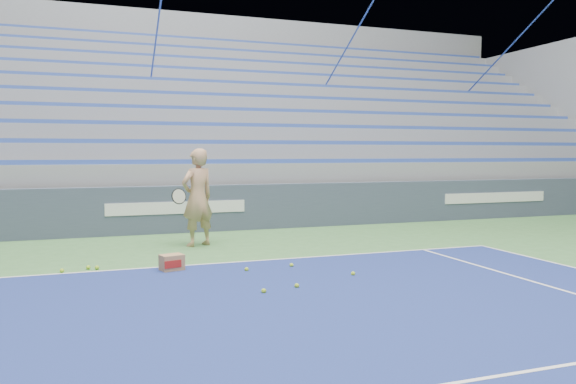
% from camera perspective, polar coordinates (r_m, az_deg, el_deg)
% --- Properties ---
extents(sponsor_barrier, '(30.00, 0.32, 1.10)m').
position_cam_1_polar(sponsor_barrier, '(13.39, -11.26, -1.73)').
color(sponsor_barrier, '#3B455B').
rests_on(sponsor_barrier, ground).
extents(bleachers, '(31.00, 9.15, 7.30)m').
position_cam_1_polar(bleachers, '(19.00, -13.82, 5.36)').
color(bleachers, gray).
rests_on(bleachers, ground).
extents(tennis_player, '(1.03, 0.98, 1.95)m').
position_cam_1_polar(tennis_player, '(11.36, -9.19, -0.55)').
color(tennis_player, tan).
rests_on(tennis_player, ground).
extents(ball_box, '(0.40, 0.35, 0.26)m').
position_cam_1_polar(ball_box, '(9.14, -11.72, -7.04)').
color(ball_box, '#A57950').
rests_on(ball_box, ground).
extents(tennis_ball_0, '(0.07, 0.07, 0.07)m').
position_cam_1_polar(tennis_ball_0, '(8.67, 6.63, -8.24)').
color(tennis_ball_0, '#ACD52B').
rests_on(tennis_ball_0, ground).
extents(tennis_ball_1, '(0.07, 0.07, 0.07)m').
position_cam_1_polar(tennis_ball_1, '(9.51, -21.98, -7.42)').
color(tennis_ball_1, '#ACD52B').
rests_on(tennis_ball_1, ground).
extents(tennis_ball_2, '(0.07, 0.07, 0.07)m').
position_cam_1_polar(tennis_ball_2, '(9.25, 0.35, -7.44)').
color(tennis_ball_2, '#ACD52B').
rests_on(tennis_ball_2, ground).
extents(tennis_ball_3, '(0.07, 0.07, 0.07)m').
position_cam_1_polar(tennis_ball_3, '(7.85, 0.90, -9.51)').
color(tennis_ball_3, '#ACD52B').
rests_on(tennis_ball_3, ground).
extents(tennis_ball_4, '(0.07, 0.07, 0.07)m').
position_cam_1_polar(tennis_ball_4, '(9.62, -19.63, -7.23)').
color(tennis_ball_4, '#ACD52B').
rests_on(tennis_ball_4, ground).
extents(tennis_ball_5, '(0.07, 0.07, 0.07)m').
position_cam_1_polar(tennis_ball_5, '(7.57, -2.48, -10.02)').
color(tennis_ball_5, '#ACD52B').
rests_on(tennis_ball_5, ground).
extents(tennis_ball_6, '(0.07, 0.07, 0.07)m').
position_cam_1_polar(tennis_ball_6, '(8.94, -4.23, -7.85)').
color(tennis_ball_6, '#ACD52B').
rests_on(tennis_ball_6, ground).
extents(tennis_ball_7, '(0.07, 0.07, 0.07)m').
position_cam_1_polar(tennis_ball_7, '(9.56, -18.83, -7.28)').
color(tennis_ball_7, '#ACD52B').
rests_on(tennis_ball_7, ground).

